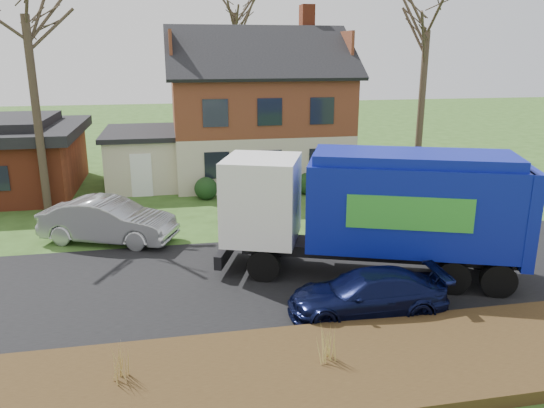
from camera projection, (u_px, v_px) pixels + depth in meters
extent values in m
plane|color=#2B4918|center=(268.00, 278.00, 16.43)|extent=(120.00, 120.00, 0.00)
cube|color=black|center=(268.00, 278.00, 16.42)|extent=(80.00, 7.00, 0.02)
cube|color=#2F1F0F|center=(314.00, 371.00, 11.38)|extent=(80.00, 3.50, 0.30)
cube|color=beige|center=(257.00, 153.00, 29.63)|extent=(9.00, 7.50, 2.70)
cube|color=#562918|center=(257.00, 103.00, 28.87)|extent=(9.00, 7.50, 2.80)
cube|color=#92391F|center=(307.00, 20.00, 29.17)|extent=(0.70, 0.90, 1.60)
cube|color=beige|center=(143.00, 159.00, 28.03)|extent=(3.50, 5.50, 2.60)
cube|color=black|center=(141.00, 132.00, 27.64)|extent=(3.90, 5.90, 0.24)
cylinder|color=black|center=(264.00, 265.00, 16.12)|extent=(1.06, 0.67, 1.01)
cylinder|color=black|center=(274.00, 243.00, 18.05)|extent=(1.06, 0.67, 1.01)
cylinder|color=black|center=(452.00, 277.00, 15.27)|extent=(1.06, 0.67, 1.01)
cylinder|color=black|center=(442.00, 252.00, 17.20)|extent=(1.06, 0.67, 1.01)
cylinder|color=black|center=(498.00, 280.00, 15.07)|extent=(1.06, 0.67, 1.01)
cylinder|color=black|center=(483.00, 254.00, 17.00)|extent=(1.06, 0.67, 1.01)
cube|color=black|center=(377.00, 250.00, 16.47)|extent=(8.22, 3.98, 0.34)
cube|color=white|center=(262.00, 199.00, 16.62)|extent=(2.93, 3.04, 2.62)
cube|color=black|center=(229.00, 193.00, 16.74)|extent=(0.81, 2.03, 0.87)
cube|color=black|center=(227.00, 250.00, 17.29)|extent=(1.07, 2.36, 0.44)
cube|color=navy|center=(411.00, 205.00, 15.92)|extent=(6.56, 4.39, 2.62)
cube|color=navy|center=(414.00, 158.00, 15.52)|extent=(6.19, 4.01, 0.29)
cube|color=navy|center=(521.00, 213.00, 15.46)|extent=(1.17, 2.43, 2.81)
cube|color=green|center=(409.00, 214.00, 14.75)|extent=(3.28, 1.24, 0.97)
cube|color=green|center=(403.00, 192.00, 17.08)|extent=(3.28, 1.24, 0.97)
imported|color=#9DA0A4|center=(108.00, 221.00, 19.42)|extent=(5.18, 3.40, 1.61)
imported|color=black|center=(367.00, 294.00, 13.97)|extent=(4.27, 1.88, 1.22)
cylinder|color=#413527|center=(37.00, 118.00, 22.14)|extent=(0.34, 0.34, 8.22)
cylinder|color=#47382A|center=(421.00, 109.00, 27.76)|extent=(0.36, 0.36, 7.81)
cylinder|color=#3B3023|center=(236.00, 83.00, 36.90)|extent=(0.35, 0.35, 9.32)
cone|color=tan|center=(119.00, 362.00, 10.72)|extent=(0.04, 0.04, 0.81)
cone|color=tan|center=(112.00, 363.00, 10.69)|extent=(0.04, 0.04, 0.81)
cone|color=tan|center=(125.00, 362.00, 10.74)|extent=(0.04, 0.04, 0.81)
cone|color=tan|center=(119.00, 359.00, 10.82)|extent=(0.04, 0.04, 0.81)
cone|color=tan|center=(118.00, 365.00, 10.62)|extent=(0.04, 0.04, 0.81)
cone|color=tan|center=(326.00, 342.00, 11.43)|extent=(0.04, 0.04, 0.84)
cone|color=tan|center=(320.00, 343.00, 11.40)|extent=(0.04, 0.04, 0.84)
cone|color=tan|center=(332.00, 342.00, 11.45)|extent=(0.04, 0.04, 0.84)
cone|color=tan|center=(325.00, 340.00, 11.53)|extent=(0.04, 0.04, 0.84)
cone|color=tan|center=(328.00, 345.00, 11.33)|extent=(0.04, 0.04, 0.84)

